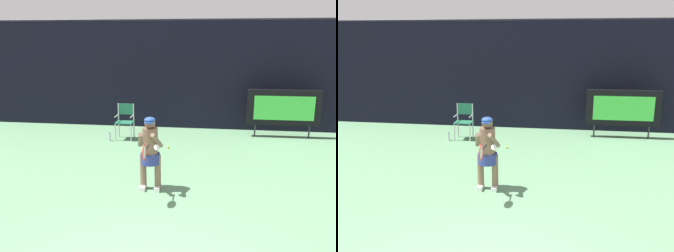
# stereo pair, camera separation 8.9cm
# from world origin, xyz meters

# --- Properties ---
(backdrop_screen) EXTENTS (18.00, 0.12, 3.66)m
(backdrop_screen) POSITION_xyz_m (0.00, 8.50, 1.81)
(backdrop_screen) COLOR black
(backdrop_screen) RESTS_ON ground
(scoreboard) EXTENTS (2.20, 0.21, 1.50)m
(scoreboard) POSITION_xyz_m (2.87, 7.66, 0.95)
(scoreboard) COLOR black
(scoreboard) RESTS_ON ground
(umpire_chair) EXTENTS (0.52, 0.44, 1.08)m
(umpire_chair) POSITION_xyz_m (-1.95, 6.86, 0.62)
(umpire_chair) COLOR #B7B7BC
(umpire_chair) RESTS_ON ground
(water_bottle) EXTENTS (0.07, 0.07, 0.27)m
(water_bottle) POSITION_xyz_m (-2.37, 6.55, 0.12)
(water_bottle) COLOR silver
(water_bottle) RESTS_ON ground
(tennis_player) EXTENTS (0.52, 0.59, 1.52)m
(tennis_player) POSITION_xyz_m (-0.50, 3.26, 0.84)
(tennis_player) COLOR white
(tennis_player) RESTS_ON ground
(tennis_racket) EXTENTS (0.03, 0.60, 0.31)m
(tennis_racket) POSITION_xyz_m (-0.48, 2.59, 1.03)
(tennis_racket) COLOR black
(tennis_ball_loose) EXTENTS (0.07, 0.07, 0.07)m
(tennis_ball_loose) POSITION_xyz_m (-0.50, 6.05, 0.03)
(tennis_ball_loose) COLOR #CCDB3D
(tennis_ball_loose) RESTS_ON ground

